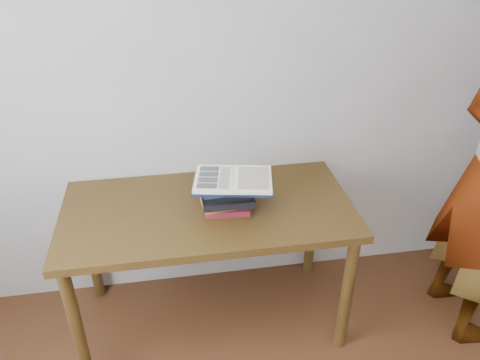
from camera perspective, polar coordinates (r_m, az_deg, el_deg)
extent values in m
cube|color=#B7B5AE|center=(2.46, -3.21, 11.87)|extent=(3.50, 0.04, 2.60)
cube|color=#4D3313|center=(2.37, -3.93, -3.72)|extent=(1.46, 0.73, 0.04)
cylinder|color=#4D3313|center=(2.44, -19.27, -16.64)|extent=(0.06, 0.06, 0.74)
cylinder|color=#4D3313|center=(2.52, 12.87, -13.44)|extent=(0.06, 0.06, 0.74)
cylinder|color=#4D3313|center=(2.88, -17.75, -7.76)|extent=(0.06, 0.06, 0.74)
cylinder|color=#4D3313|center=(2.95, 8.76, -5.38)|extent=(0.06, 0.06, 0.74)
cube|color=maroon|center=(2.32, -1.59, -3.28)|extent=(0.23, 0.16, 0.03)
cube|color=#B66529|center=(2.31, -1.98, -2.69)|extent=(0.23, 0.16, 0.03)
cube|color=black|center=(2.28, -1.54, -2.21)|extent=(0.25, 0.17, 0.03)
cube|color=black|center=(2.27, -1.54, -1.23)|extent=(0.22, 0.16, 0.03)
cube|color=navy|center=(2.26, -2.26, -0.64)|extent=(0.23, 0.20, 0.03)
cube|color=black|center=(2.24, -0.84, -0.20)|extent=(0.42, 0.33, 0.01)
cube|color=white|center=(2.24, -3.25, 0.13)|extent=(0.22, 0.28, 0.02)
cube|color=white|center=(2.24, 1.56, 0.07)|extent=(0.22, 0.28, 0.02)
cylinder|color=white|center=(2.24, -0.84, 0.06)|extent=(0.06, 0.25, 0.01)
cube|color=black|center=(2.31, -3.73, 1.39)|extent=(0.10, 0.06, 0.00)
cube|color=black|center=(2.26, -3.84, 0.72)|extent=(0.10, 0.06, 0.00)
cube|color=black|center=(2.22, -3.95, 0.02)|extent=(0.10, 0.06, 0.00)
cube|color=black|center=(2.17, -4.07, -0.71)|extent=(0.10, 0.06, 0.00)
cube|color=beige|center=(2.23, -1.88, 0.32)|extent=(0.08, 0.21, 0.00)
cube|color=beige|center=(2.23, 1.66, 0.29)|extent=(0.18, 0.23, 0.00)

